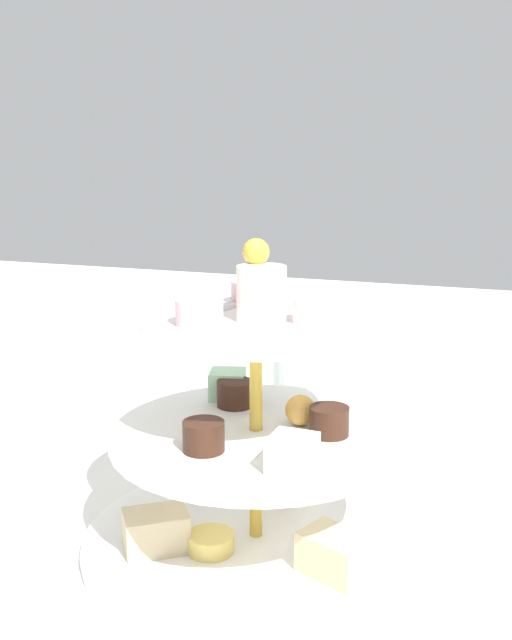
% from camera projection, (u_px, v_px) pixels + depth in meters
% --- Properties ---
extents(ground_plane, '(2.40, 2.40, 0.00)m').
position_uv_depth(ground_plane, '(256.00, 546.00, 0.61)').
color(ground_plane, silver).
extents(tiered_serving_stand, '(0.27, 0.27, 0.25)m').
position_uv_depth(tiered_serving_stand, '(256.00, 457.00, 0.59)').
color(tiered_serving_stand, white).
rests_on(tiered_serving_stand, ground_plane).
extents(water_glass_tall_right, '(0.07, 0.07, 0.13)m').
position_uv_depth(water_glass_tall_right, '(303.00, 376.00, 0.83)').
color(water_glass_tall_right, silver).
rests_on(water_glass_tall_right, ground_plane).
extents(butter_knife_right, '(0.17, 0.05, 0.00)m').
position_uv_depth(butter_knife_right, '(30.00, 451.00, 0.79)').
color(butter_knife_right, silver).
rests_on(butter_knife_right, ground_plane).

